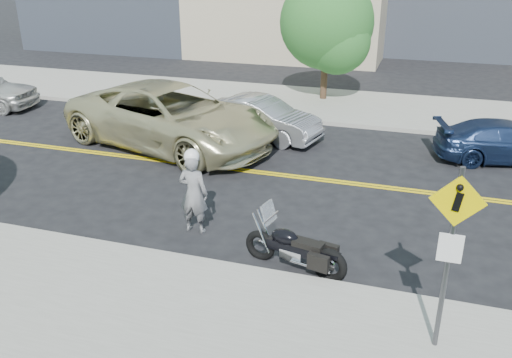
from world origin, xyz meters
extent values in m
plane|color=black|center=(0.00, 0.00, 0.00)|extent=(120.00, 120.00, 0.00)
cube|color=#9E9B91|center=(0.00, -7.50, 0.07)|extent=(60.00, 5.00, 0.15)
cube|color=#9E9B91|center=(0.00, 7.50, 0.07)|extent=(60.00, 5.00, 0.15)
cylinder|color=#4C4C51|center=(4.20, -6.30, 1.65)|extent=(0.08, 0.08, 3.00)
cube|color=#F9D800|center=(4.20, -6.33, 2.65)|extent=(0.78, 0.03, 0.78)
cube|color=white|center=(4.20, -6.33, 1.90)|extent=(0.35, 0.03, 0.45)
imported|color=silver|center=(-1.00, -3.76, 0.92)|extent=(0.68, 0.45, 1.85)
sphere|color=white|center=(-1.00, -3.76, 1.80)|extent=(0.33, 0.33, 0.33)
imported|color=#C4BE8F|center=(-3.99, 1.31, 0.99)|extent=(7.75, 5.16, 1.98)
imported|color=#98999F|center=(-1.55, 2.98, 0.68)|extent=(4.35, 2.34, 1.36)
imported|color=navy|center=(6.08, 3.13, 0.60)|extent=(4.44, 2.64, 1.21)
cylinder|color=#382619|center=(-0.44, 8.23, 2.06)|extent=(0.27, 0.27, 4.13)
sphere|color=#236520|center=(-0.44, 8.23, 3.22)|extent=(3.72, 3.72, 3.72)
camera|label=1|loc=(3.59, -13.65, 5.87)|focal=38.00mm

